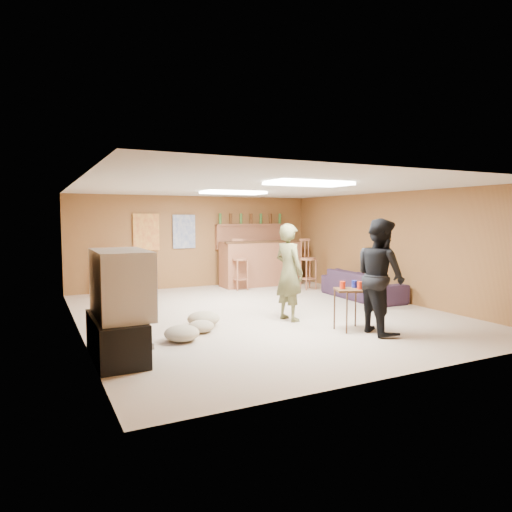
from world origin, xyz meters
name	(u,v)px	position (x,y,z in m)	size (l,w,h in m)	color
ground	(261,313)	(0.00, 0.00, 0.00)	(7.00, 7.00, 0.00)	tan
ceiling	(261,188)	(0.00, 0.00, 2.20)	(6.00, 7.00, 0.02)	silver
wall_back	(196,242)	(0.00, 3.50, 1.10)	(6.00, 0.02, 2.20)	brown
wall_front	(412,273)	(0.00, -3.50, 1.10)	(6.00, 0.02, 2.20)	brown
wall_left	(77,258)	(-3.00, 0.00, 1.10)	(0.02, 7.00, 2.20)	brown
wall_right	(392,246)	(3.00, 0.00, 1.10)	(0.02, 7.00, 2.20)	brown
tv_stand	(116,337)	(-2.72, -1.50, 0.25)	(0.55, 1.30, 0.50)	black
dvd_box	(135,343)	(-2.50, -1.50, 0.15)	(0.35, 0.50, 0.08)	#B2B2B7
tv_body	(121,283)	(-2.65, -1.50, 0.90)	(0.60, 1.10, 0.80)	#B2B2B7
tv_screen	(147,282)	(-2.34, -1.50, 0.90)	(0.02, 0.95, 0.65)	navy
bar_counter	(261,263)	(1.50, 2.95, 0.55)	(2.00, 0.60, 1.10)	brown
bar_lip	(265,242)	(1.50, 2.70, 1.10)	(2.10, 0.12, 0.05)	#3A2312
bar_shelf	(253,225)	(1.50, 3.40, 1.50)	(2.00, 0.18, 0.05)	brown
bar_backing	(252,237)	(1.50, 3.42, 1.20)	(2.00, 0.14, 0.60)	brown
poster_left	(146,232)	(-1.20, 3.46, 1.35)	(0.60, 0.03, 0.85)	#BF3F26
poster_right	(184,232)	(-0.30, 3.46, 1.35)	(0.55, 0.03, 0.80)	#334C99
folding_chair_stack	(112,274)	(-2.00, 3.30, 0.45)	(0.50, 0.14, 0.90)	#A7271E
ceiling_panel_front	(309,184)	(0.00, -1.50, 2.17)	(1.20, 0.60, 0.04)	white
ceiling_panel_back	(233,193)	(0.00, 1.20, 2.17)	(1.20, 0.60, 0.04)	white
person_olive	(289,272)	(0.17, -0.67, 0.79)	(0.58, 0.38, 1.59)	brown
person_black	(380,276)	(0.93, -1.97, 0.84)	(0.81, 0.63, 1.67)	black
sofa	(362,285)	(2.56, 0.38, 0.29)	(1.96, 0.77, 0.57)	black
tray_table	(351,309)	(0.67, -1.66, 0.31)	(0.48, 0.38, 0.62)	#3A2312
cup_red_near	(343,285)	(0.56, -1.59, 0.68)	(0.08, 0.08, 0.11)	red
cup_red_far	(360,285)	(0.77, -1.73, 0.68)	(0.08, 0.08, 0.11)	red
cup_blue	(354,284)	(0.79, -1.57, 0.68)	(0.08, 0.08, 0.11)	navy
bar_stool_left	(240,267)	(0.75, 2.54, 0.53)	(0.34, 0.34, 1.06)	brown
bar_stool_right	(308,264)	(2.23, 1.92, 0.60)	(0.38, 0.38, 1.21)	brown
cushion_near_tv	(203,319)	(-1.23, -0.43, 0.11)	(0.50, 0.50, 0.23)	tan
cushion_mid	(201,326)	(-1.39, -0.79, 0.09)	(0.39, 0.39, 0.17)	tan
cushion_far	(182,333)	(-1.79, -1.13, 0.11)	(0.48, 0.48, 0.22)	tan
bottle_row	(251,219)	(1.44, 3.38, 1.65)	(1.76, 0.08, 0.26)	#3F7233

